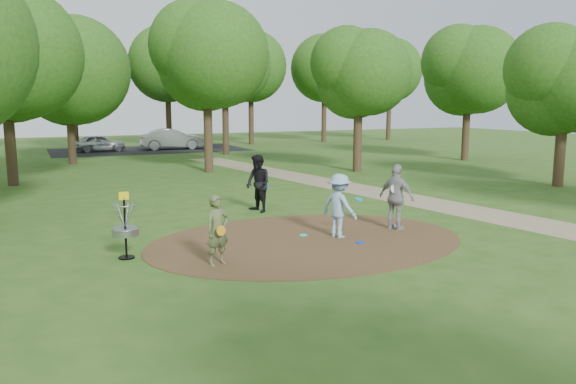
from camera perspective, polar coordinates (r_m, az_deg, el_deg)
name	(u,v)px	position (r m, az deg, el deg)	size (l,w,h in m)	color
ground	(308,241)	(14.50, 2.02, -4.98)	(100.00, 100.00, 0.00)	#2D5119
dirt_clearing	(308,240)	(14.50, 2.02, -4.94)	(8.40, 8.40, 0.02)	#47301C
footpath	(452,208)	(19.75, 16.31, -1.53)	(2.00, 40.00, 0.01)	#8C7A5B
parking_lot	(149,150)	(43.48, -13.89, 4.19)	(14.00, 8.00, 0.01)	black
player_observer_with_disc	(217,230)	(12.29, -7.19, -3.88)	(0.66, 0.56, 1.56)	#515C35
player_throwing_with_disc	(339,206)	(14.74, 5.22, -1.41)	(1.19, 1.24, 1.69)	#87ABC9
player_walking_with_disc	(258,184)	(18.14, -3.06, 0.87)	(0.89, 1.04, 1.86)	black
player_waiting_with_disc	(397,197)	(15.83, 10.97, -0.53)	(0.81, 1.17, 1.84)	#97989A
disc_ground_cyan	(303,235)	(14.99, 1.56, -4.39)	(0.22, 0.22, 0.02)	#1BDFCF
disc_ground_blue	(360,242)	(14.32, 7.33, -5.11)	(0.22, 0.22, 0.02)	#0D34DF
car_left	(99,143)	(42.82, -18.63, 4.74)	(1.46, 3.63, 1.24)	#B6BBBE
car_right	(172,139)	(43.39, -11.68, 5.29)	(1.65, 4.73, 1.56)	#A1A2A9
disc_golf_basket	(125,221)	(13.22, -16.23, -2.83)	(0.63, 0.63, 1.54)	black
tree_ring	(215,64)	(23.98, -7.47, 12.76)	(36.78, 44.95, 8.47)	#332316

